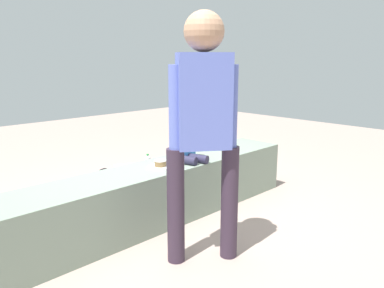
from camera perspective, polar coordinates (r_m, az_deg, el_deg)
The scene contains 12 objects.
ground_plane at distance 3.47m, azimuth -4.68°, elevation -11.08°, with size 12.00×12.00×0.00m, color tan.
concrete_ledge at distance 3.38m, azimuth -4.75°, elevation -7.28°, with size 2.91×0.50×0.49m, color gray.
child_seated at distance 3.41m, azimuth -1.11°, elevation 0.95°, with size 0.29×0.34×0.48m.
adult_standing at distance 2.51m, azimuth 1.74°, elevation 4.07°, with size 0.43×0.37×1.70m.
cake_plate at distance 3.25m, azimuth -4.76°, elevation -3.16°, with size 0.22×0.22×0.07m.
gift_bag at distance 4.11m, azimuth -1.48°, elevation -4.84°, with size 0.21×0.10×0.36m.
railing_post at distance 4.68m, azimuth -0.55°, elevation 1.07°, with size 0.36×0.36×1.19m.
water_bottle_near_gift at distance 4.97m, azimuth -6.64°, elevation -2.68°, with size 0.07×0.07×0.19m.
party_cup_red at distance 4.74m, azimuth -5.27°, elevation -3.92°, with size 0.09×0.09×0.10m, color red.
cake_box_white at distance 4.78m, azimuth -9.27°, elevation -3.85°, with size 0.33×0.28×0.10m, color white.
handbag_black_leather at distance 4.05m, azimuth -13.04°, elevation -6.35°, with size 0.32×0.15×0.30m.
handbag_brown_canvas at distance 3.38m, azimuth -20.78°, elevation -10.48°, with size 0.33×0.14×0.34m.
Camera 1 is at (-2.02, -2.46, 1.40)m, focal length 35.53 mm.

